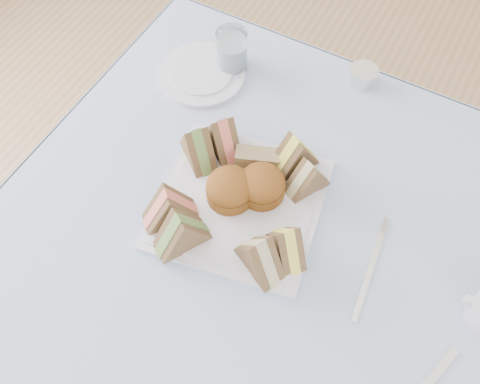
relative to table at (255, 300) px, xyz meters
The scene contains 19 objects.
floor 0.37m from the table, ahead, with size 4.00×4.00×0.00m, color #9E7751.
table is the anchor object (origin of this frame).
tablecloth 0.37m from the table, ahead, with size 1.02×1.02×0.01m, color #A2C2E0.
serving_plate 0.39m from the table, 149.25° to the left, with size 0.31×0.31×0.01m, color silver.
sandwich_fl_a 0.47m from the table, 160.42° to the right, with size 0.11×0.05×0.09m, color brown, non-canonical shape.
sandwich_fl_b 0.46m from the table, 142.39° to the right, with size 0.11×0.05×0.10m, color brown, non-canonical shape.
sandwich_fr_a 0.44m from the table, 13.85° to the right, with size 0.10×0.04×0.09m, color brown, non-canonical shape.
sandwich_fr_b 0.44m from the table, 62.50° to the right, with size 0.10×0.05×0.09m, color brown, non-canonical shape.
sandwich_bl_a 0.48m from the table, 154.48° to the left, with size 0.10×0.05×0.09m, color brown, non-canonical shape.
sandwich_bl_b 0.48m from the table, 139.12° to the left, with size 0.10×0.05×0.09m, color brown, non-canonical shape.
sandwich_br_a 0.45m from the table, 74.62° to the left, with size 0.09×0.04×0.08m, color brown, non-canonical shape.
sandwich_br_b 0.47m from the table, 93.38° to the left, with size 0.11×0.05×0.09m, color brown, non-canonical shape.
scone_left 0.43m from the table, 155.68° to the left, with size 0.09×0.09×0.06m, color brown.
scone_right 0.43m from the table, 115.16° to the left, with size 0.09×0.09×0.06m, color brown.
pastry_slice 0.44m from the table, 119.51° to the left, with size 0.09×0.04×0.04m, color tan.
side_plate 0.57m from the table, 136.00° to the left, with size 0.20×0.20×0.01m, color silver.
water_glass 0.61m from the table, 126.21° to the left, with size 0.07×0.07×0.10m, color white.
tea_strainer 0.60m from the table, 86.94° to the left, with size 0.07×0.07×0.04m, color silver.
fork 0.44m from the table, ahead, with size 0.01×0.19×0.00m, color silver.
Camera 1 is at (0.19, -0.42, 1.67)m, focal length 40.00 mm.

